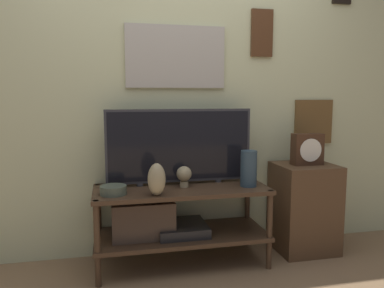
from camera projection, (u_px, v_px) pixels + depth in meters
ground_plane at (190, 282)px, 2.50m from camera, size 12.00×12.00×0.00m
wall_back at (174, 80)px, 2.90m from camera, size 6.40×0.08×2.70m
media_console at (167, 217)px, 2.71m from camera, size 1.25×0.50×0.58m
television at (180, 146)px, 2.78m from camera, size 1.09×0.05×0.56m
vase_urn_stoneware at (157, 179)px, 2.47m from camera, size 0.12×0.11×0.22m
vase_tall_ceramic at (249, 168)px, 2.73m from camera, size 0.12×0.12×0.26m
vase_wide_bowl at (113, 190)px, 2.51m from camera, size 0.18×0.18×0.06m
decorative_bust at (184, 175)px, 2.71m from camera, size 0.11×0.11×0.15m
side_table at (304, 207)px, 2.99m from camera, size 0.45×0.42×0.70m
mantel_clock at (307, 149)px, 2.92m from camera, size 0.24×0.11×0.25m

